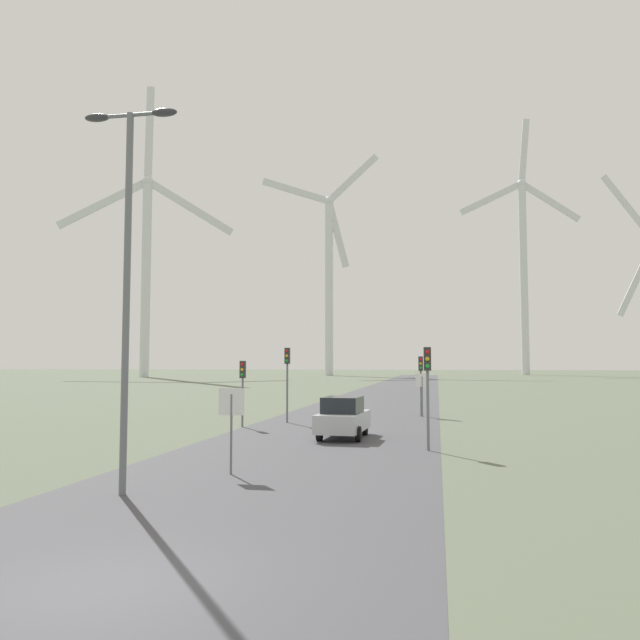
{
  "coord_description": "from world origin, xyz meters",
  "views": [
    {
      "loc": [
        4.9,
        -8.71,
        3.31
      ],
      "look_at": [
        0.0,
        17.39,
        5.15
      ],
      "focal_mm": 35.0,
      "sensor_mm": 36.0,
      "label": 1
    }
  ],
  "objects_px": {
    "streetlamp": "(127,252)",
    "wind_turbine_far_left": "(146,253)",
    "traffic_light_post_near_left": "(287,368)",
    "stop_sign_near": "(231,414)",
    "wind_turbine_center": "(523,259)",
    "traffic_light_post_near_right": "(428,375)",
    "car_approaching": "(343,417)",
    "traffic_light_post_mid_left": "(243,378)",
    "traffic_light_post_mid_right": "(421,372)",
    "stop_sign_far": "(422,387)",
    "wind_turbine_left": "(329,268)"
  },
  "relations": [
    {
      "from": "traffic_light_post_near_left",
      "to": "car_approaching",
      "type": "height_order",
      "value": "traffic_light_post_near_left"
    },
    {
      "from": "streetlamp",
      "to": "traffic_light_post_mid_right",
      "type": "distance_m",
      "value": 26.05
    },
    {
      "from": "car_approaching",
      "to": "wind_turbine_far_left",
      "type": "distance_m",
      "value": 131.08
    },
    {
      "from": "stop_sign_far",
      "to": "traffic_light_post_near_left",
      "type": "bearing_deg",
      "value": -144.73
    },
    {
      "from": "traffic_light_post_near_right",
      "to": "traffic_light_post_mid_right",
      "type": "xyz_separation_m",
      "value": [
        -0.65,
        15.45,
        -0.14
      ]
    },
    {
      "from": "traffic_light_post_near_left",
      "to": "wind_turbine_center",
      "type": "relative_size",
      "value": 0.06
    },
    {
      "from": "stop_sign_near",
      "to": "car_approaching",
      "type": "xyz_separation_m",
      "value": [
        1.96,
        9.52,
        -0.88
      ]
    },
    {
      "from": "streetlamp",
      "to": "traffic_light_post_mid_left",
      "type": "relative_size",
      "value": 2.89
    },
    {
      "from": "traffic_light_post_mid_left",
      "to": "stop_sign_near",
      "type": "bearing_deg",
      "value": -73.63
    },
    {
      "from": "wind_turbine_center",
      "to": "streetlamp",
      "type": "bearing_deg",
      "value": -100.87
    },
    {
      "from": "traffic_light_post_near_left",
      "to": "car_approaching",
      "type": "bearing_deg",
      "value": -57.67
    },
    {
      "from": "traffic_light_post_near_left",
      "to": "traffic_light_post_near_right",
      "type": "xyz_separation_m",
      "value": [
        7.9,
        -9.86,
        -0.18
      ]
    },
    {
      "from": "stop_sign_far",
      "to": "wind_turbine_left",
      "type": "relative_size",
      "value": 0.04
    },
    {
      "from": "streetlamp",
      "to": "traffic_light_post_near_left",
      "type": "xyz_separation_m",
      "value": [
        -0.43,
        19.31,
        -3.12
      ]
    },
    {
      "from": "stop_sign_far",
      "to": "wind_turbine_far_left",
      "type": "bearing_deg",
      "value": 124.36
    },
    {
      "from": "stop_sign_near",
      "to": "wind_turbine_left",
      "type": "xyz_separation_m",
      "value": [
        -22.36,
        146.45,
        27.16
      ]
    },
    {
      "from": "traffic_light_post_near_right",
      "to": "traffic_light_post_mid_left",
      "type": "xyz_separation_m",
      "value": [
        -9.64,
        7.15,
        -0.36
      ]
    },
    {
      "from": "car_approaching",
      "to": "wind_turbine_center",
      "type": "height_order",
      "value": "wind_turbine_center"
    },
    {
      "from": "traffic_light_post_near_right",
      "to": "wind_turbine_far_left",
      "type": "height_order",
      "value": "wind_turbine_far_left"
    },
    {
      "from": "streetlamp",
      "to": "car_approaching",
      "type": "bearing_deg",
      "value": 73.81
    },
    {
      "from": "streetlamp",
      "to": "wind_turbine_center",
      "type": "height_order",
      "value": "wind_turbine_center"
    },
    {
      "from": "traffic_light_post_near_left",
      "to": "car_approaching",
      "type": "distance_m",
      "value": 8.03
    },
    {
      "from": "stop_sign_near",
      "to": "streetlamp",
      "type": "bearing_deg",
      "value": -118.25
    },
    {
      "from": "wind_turbine_left",
      "to": "traffic_light_post_mid_right",
      "type": "bearing_deg",
      "value": -77.6
    },
    {
      "from": "traffic_light_post_mid_right",
      "to": "stop_sign_near",
      "type": "bearing_deg",
      "value": -103.19
    },
    {
      "from": "traffic_light_post_mid_right",
      "to": "wind_turbine_center",
      "type": "bearing_deg",
      "value": 79.92
    },
    {
      "from": "traffic_light_post_near_right",
      "to": "wind_turbine_center",
      "type": "bearing_deg",
      "value": 81.12
    },
    {
      "from": "wind_turbine_center",
      "to": "traffic_light_post_mid_right",
      "type": "bearing_deg",
      "value": -100.08
    },
    {
      "from": "streetlamp",
      "to": "wind_turbine_far_left",
      "type": "xyz_separation_m",
      "value": [
        -60.61,
        123.29,
        23.59
      ]
    },
    {
      "from": "stop_sign_far",
      "to": "wind_turbine_left",
      "type": "bearing_deg",
      "value": 102.4
    },
    {
      "from": "traffic_light_post_mid_left",
      "to": "car_approaching",
      "type": "height_order",
      "value": "traffic_light_post_mid_left"
    },
    {
      "from": "stop_sign_far",
      "to": "traffic_light_post_near_right",
      "type": "relative_size",
      "value": 0.68
    },
    {
      "from": "streetlamp",
      "to": "wind_turbine_far_left",
      "type": "height_order",
      "value": "wind_turbine_far_left"
    },
    {
      "from": "traffic_light_post_near_right",
      "to": "car_approaching",
      "type": "xyz_separation_m",
      "value": [
        -3.77,
        3.32,
        -1.96
      ]
    },
    {
      "from": "stop_sign_near",
      "to": "wind_turbine_center",
      "type": "bearing_deg",
      "value": 79.51
    },
    {
      "from": "traffic_light_post_near_right",
      "to": "car_approaching",
      "type": "distance_m",
      "value": 5.39
    },
    {
      "from": "traffic_light_post_mid_left",
      "to": "wind_turbine_left",
      "type": "xyz_separation_m",
      "value": [
        -18.44,
        133.11,
        26.43
      ]
    },
    {
      "from": "stop_sign_far",
      "to": "streetlamp",
      "type": "bearing_deg",
      "value": -105.75
    },
    {
      "from": "traffic_light_post_near_left",
      "to": "wind_turbine_left",
      "type": "distance_m",
      "value": 134.46
    },
    {
      "from": "streetlamp",
      "to": "wind_turbine_far_left",
      "type": "relative_size",
      "value": 0.14
    },
    {
      "from": "traffic_light_post_near_left",
      "to": "wind_turbine_left",
      "type": "relative_size",
      "value": 0.07
    },
    {
      "from": "wind_turbine_far_left",
      "to": "traffic_light_post_mid_right",
      "type": "bearing_deg",
      "value": -55.57
    },
    {
      "from": "traffic_light_post_near_right",
      "to": "stop_sign_far",
      "type": "bearing_deg",
      "value": 92.14
    },
    {
      "from": "streetlamp",
      "to": "traffic_light_post_mid_right",
      "type": "relative_size",
      "value": 2.66
    },
    {
      "from": "stop_sign_near",
      "to": "stop_sign_far",
      "type": "bearing_deg",
      "value": 76.35
    },
    {
      "from": "traffic_light_post_near_left",
      "to": "wind_turbine_center",
      "type": "height_order",
      "value": "wind_turbine_center"
    },
    {
      "from": "traffic_light_post_mid_right",
      "to": "car_approaching",
      "type": "distance_m",
      "value": 12.66
    },
    {
      "from": "streetlamp",
      "to": "traffic_light_post_near_right",
      "type": "bearing_deg",
      "value": 51.67
    },
    {
      "from": "car_approaching",
      "to": "traffic_light_post_mid_left",
      "type": "bearing_deg",
      "value": 146.94
    },
    {
      "from": "stop_sign_near",
      "to": "wind_turbine_far_left",
      "type": "relative_size",
      "value": 0.04
    }
  ]
}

